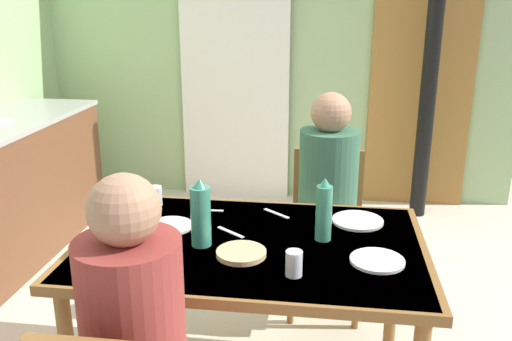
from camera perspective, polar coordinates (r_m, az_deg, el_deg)
The scene contains 21 objects.
wall_back at distance 4.58m, azimuth 1.54°, elevation 14.98°, with size 4.02×0.10×2.88m, color #9EBD84.
door_wooden at distance 4.57m, azimuth 16.88°, elevation 8.66°, with size 0.80×0.05×2.00m, color #9E6D30.
stove_pipe_column at distance 4.26m, azimuth 18.14°, elevation 13.94°, with size 0.12×0.12×2.88m, color black.
curtain_panel at distance 4.54m, azimuth -2.25°, elevation 12.02°, with size 0.90×0.03×2.42m, color white.
dining_table at distance 2.23m, azimuth -0.53°, elevation -9.06°, with size 1.38×0.90×0.73m.
chair_far_diner at distance 3.01m, azimuth 7.37°, elevation -5.19°, with size 0.40×0.40×0.87m.
person_near_diner at distance 1.66m, azimuth -12.59°, elevation -14.79°, with size 0.30×0.37×0.77m.
person_far_diner at distance 2.78m, azimuth 7.56°, elevation -0.88°, with size 0.30×0.37×0.77m.
water_bottle_green_near at distance 2.13m, azimuth -5.80°, elevation -4.59°, with size 0.08×0.08×0.27m.
water_bottle_green_far at distance 2.18m, azimuth 7.10°, elevation -4.23°, with size 0.07×0.07×0.26m.
serving_bowl_center at distance 2.19m, azimuth -16.33°, elevation -7.51°, with size 0.17×0.17×0.06m, color beige.
dinner_plate_near_left at distance 2.08m, azimuth 12.55°, elevation -9.16°, with size 0.20×0.20×0.01m, color white.
dinner_plate_near_right at distance 2.35m, azimuth -8.99°, elevation -5.74°, with size 0.19×0.19×0.01m, color white.
dinner_plate_far_center at distance 2.41m, azimuth 10.57°, elevation -5.18°, with size 0.22×0.22×0.01m, color white.
drinking_glass_by_near_diner at distance 1.93m, azimuth 3.99°, elevation -9.66°, with size 0.06×0.06×0.09m, color silver.
drinking_glass_by_far_diner at distance 2.59m, azimuth -10.44°, elevation -2.63°, with size 0.06×0.06×0.09m, color silver.
bread_plate_sliced at distance 2.08m, azimuth -1.55°, elevation -8.62°, with size 0.19×0.19×0.02m, color #DBB77A.
cutlery_knife_near at distance 2.27m, azimuth -2.68°, elevation -6.46°, with size 0.15×0.02×0.00m, color silver.
cutlery_fork_near at distance 2.51m, azimuth -5.14°, elevation -4.16°, with size 0.15×0.02×0.00m, color silver.
cutlery_knife_far at distance 2.46m, azimuth 2.15°, elevation -4.51°, with size 0.15×0.02×0.00m, color silver.
cutlery_fork_far at distance 2.07m, azimuth -12.04°, elevation -9.45°, with size 0.15×0.02×0.00m, color silver.
Camera 1 is at (0.51, -2.20, 1.66)m, focal length 38.29 mm.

